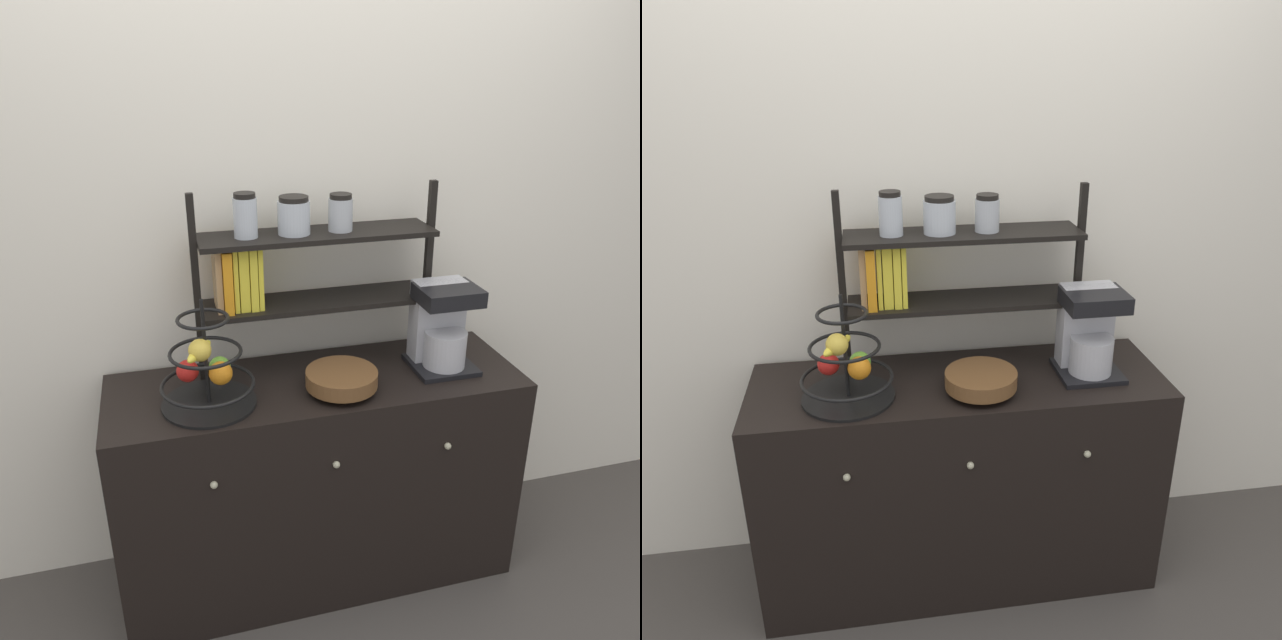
{
  "view_description": "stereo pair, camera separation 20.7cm",
  "coord_description": "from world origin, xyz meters",
  "views": [
    {
      "loc": [
        -0.49,
        -1.61,
        1.88
      ],
      "look_at": [
        0.01,
        0.23,
        1.07
      ],
      "focal_mm": 35.0,
      "sensor_mm": 36.0,
      "label": 1
    },
    {
      "loc": [
        -0.29,
        -1.65,
        1.88
      ],
      "look_at": [
        0.01,
        0.23,
        1.07
      ],
      "focal_mm": 35.0,
      "sensor_mm": 36.0,
      "label": 2
    }
  ],
  "objects": [
    {
      "name": "ground_plane",
      "position": [
        0.0,
        0.0,
        0.0
      ],
      "size": [
        12.0,
        12.0,
        0.0
      ],
      "primitive_type": "plane",
      "color": "#47423D"
    },
    {
      "name": "wall_back",
      "position": [
        0.0,
        0.51,
        1.3
      ],
      "size": [
        7.0,
        0.05,
        2.6
      ],
      "primitive_type": "cube",
      "color": "silver",
      "rests_on": "ground_plane"
    },
    {
      "name": "fruit_stand",
      "position": [
        -0.38,
        0.17,
        0.96
      ],
      "size": [
        0.3,
        0.3,
        0.36
      ],
      "color": "black",
      "rests_on": "sideboard"
    },
    {
      "name": "shelf_hutch",
      "position": [
        -0.06,
        0.36,
        1.24
      ],
      "size": [
        0.85,
        0.2,
        0.65
      ],
      "color": "black",
      "rests_on": "sideboard"
    },
    {
      "name": "coffee_maker",
      "position": [
        0.46,
        0.23,
        0.99
      ],
      "size": [
        0.22,
        0.21,
        0.31
      ],
      "color": "black",
      "rests_on": "sideboard"
    },
    {
      "name": "sideboard",
      "position": [
        0.0,
        0.23,
        0.42
      ],
      "size": [
        1.44,
        0.49,
        0.84
      ],
      "color": "black",
      "rests_on": "ground_plane"
    },
    {
      "name": "wooden_bowl",
      "position": [
        0.06,
        0.14,
        0.88
      ],
      "size": [
        0.24,
        0.24,
        0.07
      ],
      "color": "brown",
      "rests_on": "sideboard"
    }
  ]
}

